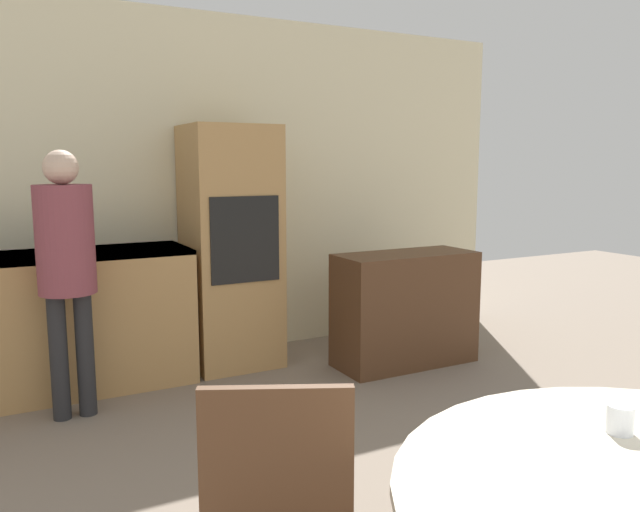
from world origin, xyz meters
TOP-DOWN VIEW (x-y plane):
  - wall_back at (0.00, 5.49)m, footprint 6.01×0.05m
  - kitchen_counter at (-1.07, 5.15)m, footprint 2.17×0.60m
  - oven_unit at (0.37, 5.15)m, footprint 0.63×0.59m
  - sideboard at (1.51, 4.55)m, footprint 1.05×0.45m
  - person_standing at (-0.80, 4.65)m, footprint 0.32×0.32m
  - cup at (0.33, 1.91)m, footprint 0.07×0.07m

SIDE VIEW (x-z plane):
  - sideboard at x=1.51m, z-range 0.00..0.84m
  - kitchen_counter at x=-1.07m, z-range 0.01..0.93m
  - cup at x=0.33m, z-range 0.75..0.83m
  - oven_unit at x=0.37m, z-range 0.00..1.76m
  - person_standing at x=-0.80m, z-range 0.19..1.75m
  - wall_back at x=0.00m, z-range 0.00..2.60m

